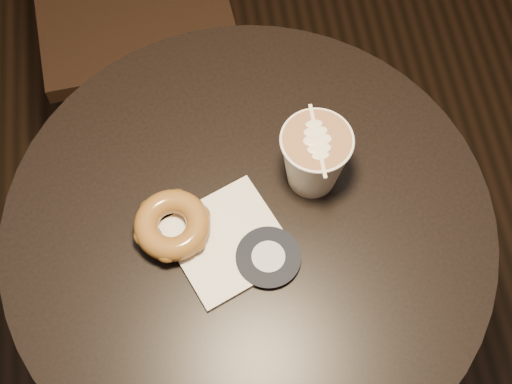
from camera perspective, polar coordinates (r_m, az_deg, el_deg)
cafe_table at (r=1.19m, az=-0.51°, el=-6.30°), size 0.70×0.70×0.75m
pastry_bag at (r=0.99m, az=-2.25°, el=-3.95°), size 0.19×0.19×0.01m
doughnut at (r=0.98m, az=-6.73°, el=-2.63°), size 0.11×0.11×0.03m
latte_cup at (r=0.99m, az=4.67°, el=2.64°), size 0.10×0.10×0.11m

